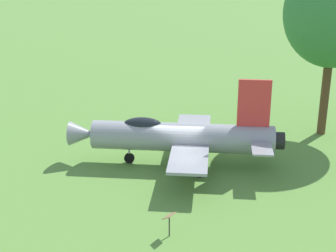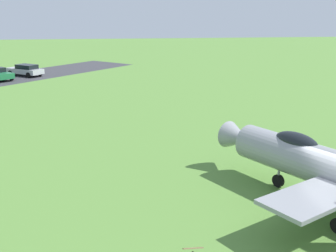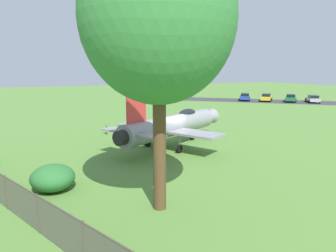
# 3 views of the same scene
# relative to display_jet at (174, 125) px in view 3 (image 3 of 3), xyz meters

# --- Properties ---
(ground_plane) EXTENTS (200.00, 200.00, 0.00)m
(ground_plane) POSITION_rel_display_jet_xyz_m (0.31, 0.17, -1.77)
(ground_plane) COLOR #568438
(parking_strip) EXTENTS (37.53, 35.04, 0.00)m
(parking_strip) POSITION_rel_display_jet_xyz_m (-33.62, -23.65, -1.77)
(parking_strip) COLOR #38383D
(parking_strip) RESTS_ON ground_plane
(display_jet) EXTENTS (11.64, 8.84, 5.20)m
(display_jet) POSITION_rel_display_jet_xyz_m (0.00, 0.00, 0.00)
(display_jet) COLOR gray
(display_jet) RESTS_ON ground_plane
(shade_tree) EXTENTS (6.33, 5.87, 11.52)m
(shade_tree) POSITION_rel_display_jet_xyz_m (5.30, 9.83, 6.25)
(shade_tree) COLOR brown
(shade_tree) RESTS_ON ground_plane
(shrub_by_tree) EXTENTS (2.20, 2.47, 1.28)m
(shrub_by_tree) POSITION_rel_display_jet_xyz_m (9.45, 5.65, -1.13)
(shrub_by_tree) COLOR #2D7033
(shrub_by_tree) RESTS_ON ground_plane
(info_plaque) EXTENTS (0.40, 0.60, 1.14)m
(info_plaque) POSITION_rel_display_jet_xyz_m (3.93, -6.51, -0.91)
(info_plaque) COLOR #333333
(info_plaque) RESTS_ON ground_plane
(parked_car_silver) EXTENTS (4.34, 4.86, 1.40)m
(parked_car_silver) POSITION_rel_display_jet_xyz_m (-38.02, -19.53, -1.03)
(parked_car_silver) COLOR #B2B5BA
(parked_car_silver) RESTS_ON ground_plane
(parked_car_green) EXTENTS (4.59, 4.48, 1.44)m
(parked_car_green) POSITION_rel_display_jet_xyz_m (-35.30, -22.25, -1.02)
(parked_car_green) COLOR #1E6B3D
(parked_car_green) RESTS_ON ground_plane
(parked_car_yellow) EXTENTS (4.70, 4.62, 1.45)m
(parked_car_yellow) POSITION_rel_display_jet_xyz_m (-31.98, -25.26, -1.02)
(parked_car_yellow) COLOR gold
(parked_car_yellow) RESTS_ON ground_plane
(parked_car_blue) EXTENTS (4.23, 4.65, 1.44)m
(parked_car_blue) POSITION_rel_display_jet_xyz_m (-28.94, -28.01, -1.02)
(parked_car_blue) COLOR #23429E
(parked_car_blue) RESTS_ON ground_plane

